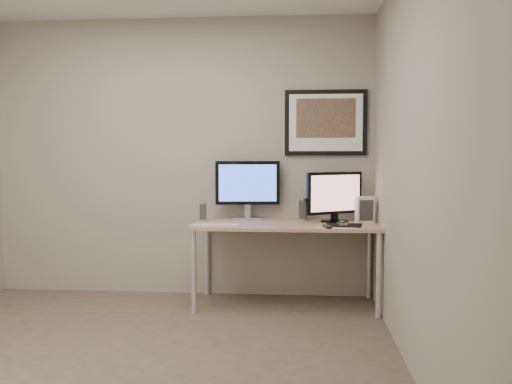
{
  "coord_description": "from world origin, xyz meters",
  "views": [
    {
      "loc": [
        1.13,
        -3.36,
        1.33
      ],
      "look_at": [
        0.76,
        1.1,
        1.02
      ],
      "focal_mm": 38.0,
      "sensor_mm": 36.0,
      "label": 1
    }
  ],
  "objects_px": {
    "monitor_tv": "(335,195)",
    "speaker_right": "(303,209)",
    "framed_art": "(326,123)",
    "fan_unit": "(365,210)",
    "desk": "(286,230)",
    "keyboard": "(216,225)",
    "speaker_left": "(203,211)",
    "monitor_large": "(248,187)"
  },
  "relations": [
    {
      "from": "framed_art",
      "to": "speaker_left",
      "type": "relative_size",
      "value": 4.51
    },
    {
      "from": "desk",
      "to": "speaker_right",
      "type": "bearing_deg",
      "value": 55.86
    },
    {
      "from": "monitor_tv",
      "to": "monitor_large",
      "type": "bearing_deg",
      "value": 137.4
    },
    {
      "from": "desk",
      "to": "speaker_left",
      "type": "distance_m",
      "value": 0.78
    },
    {
      "from": "monitor_large",
      "to": "monitor_tv",
      "type": "xyz_separation_m",
      "value": [
        0.79,
        -0.15,
        -0.06
      ]
    },
    {
      "from": "speaker_right",
      "to": "monitor_tv",
      "type": "bearing_deg",
      "value": -15.45
    },
    {
      "from": "keyboard",
      "to": "monitor_large",
      "type": "bearing_deg",
      "value": 63.52
    },
    {
      "from": "desk",
      "to": "monitor_tv",
      "type": "distance_m",
      "value": 0.53
    },
    {
      "from": "monitor_tv",
      "to": "speaker_left",
      "type": "height_order",
      "value": "monitor_tv"
    },
    {
      "from": "framed_art",
      "to": "fan_unit",
      "type": "height_order",
      "value": "framed_art"
    },
    {
      "from": "desk",
      "to": "framed_art",
      "type": "relative_size",
      "value": 2.13
    },
    {
      "from": "speaker_left",
      "to": "monitor_large",
      "type": "bearing_deg",
      "value": 15.82
    },
    {
      "from": "monitor_large",
      "to": "fan_unit",
      "type": "bearing_deg",
      "value": -14.85
    },
    {
      "from": "monitor_tv",
      "to": "speaker_right",
      "type": "height_order",
      "value": "monitor_tv"
    },
    {
      "from": "monitor_large",
      "to": "monitor_tv",
      "type": "distance_m",
      "value": 0.8
    },
    {
      "from": "desk",
      "to": "speaker_left",
      "type": "height_order",
      "value": "speaker_left"
    },
    {
      "from": "speaker_right",
      "to": "desk",
      "type": "bearing_deg",
      "value": -115.37
    },
    {
      "from": "desk",
      "to": "fan_unit",
      "type": "xyz_separation_m",
      "value": [
        0.69,
        0.09,
        0.18
      ]
    },
    {
      "from": "framed_art",
      "to": "speaker_right",
      "type": "distance_m",
      "value": 0.82
    },
    {
      "from": "keyboard",
      "to": "fan_unit",
      "type": "xyz_separation_m",
      "value": [
        1.27,
        0.32,
        0.11
      ]
    },
    {
      "from": "desk",
      "to": "monitor_large",
      "type": "bearing_deg",
      "value": 146.18
    },
    {
      "from": "desk",
      "to": "framed_art",
      "type": "height_order",
      "value": "framed_art"
    },
    {
      "from": "desk",
      "to": "monitor_tv",
      "type": "relative_size",
      "value": 3.2
    },
    {
      "from": "desk",
      "to": "monitor_large",
      "type": "distance_m",
      "value": 0.57
    },
    {
      "from": "monitor_tv",
      "to": "keyboard",
      "type": "relative_size",
      "value": 1.21
    },
    {
      "from": "framed_art",
      "to": "speaker_left",
      "type": "distance_m",
      "value": 1.39
    },
    {
      "from": "framed_art",
      "to": "fan_unit",
      "type": "distance_m",
      "value": 0.88
    },
    {
      "from": "desk",
      "to": "framed_art",
      "type": "bearing_deg",
      "value": 43.46
    },
    {
      "from": "desk",
      "to": "framed_art",
      "type": "distance_m",
      "value": 1.07
    },
    {
      "from": "monitor_large",
      "to": "speaker_left",
      "type": "relative_size",
      "value": 3.56
    },
    {
      "from": "speaker_right",
      "to": "fan_unit",
      "type": "height_order",
      "value": "fan_unit"
    },
    {
      "from": "monitor_large",
      "to": "framed_art",
      "type": "bearing_deg",
      "value": 0.69
    },
    {
      "from": "monitor_large",
      "to": "speaker_left",
      "type": "bearing_deg",
      "value": -167.78
    },
    {
      "from": "monitor_large",
      "to": "monitor_tv",
      "type": "relative_size",
      "value": 1.19
    },
    {
      "from": "monitor_large",
      "to": "fan_unit",
      "type": "distance_m",
      "value": 1.08
    },
    {
      "from": "desk",
      "to": "keyboard",
      "type": "xyz_separation_m",
      "value": [
        -0.58,
        -0.24,
        0.07
      ]
    },
    {
      "from": "desk",
      "to": "monitor_tv",
      "type": "xyz_separation_m",
      "value": [
        0.42,
        0.09,
        0.3
      ]
    },
    {
      "from": "keyboard",
      "to": "fan_unit",
      "type": "bearing_deg",
      "value": 12.47
    },
    {
      "from": "desk",
      "to": "framed_art",
      "type": "xyz_separation_m",
      "value": [
        0.35,
        0.33,
        0.96
      ]
    },
    {
      "from": "speaker_left",
      "to": "fan_unit",
      "type": "xyz_separation_m",
      "value": [
        1.44,
        -0.02,
        0.03
      ]
    },
    {
      "from": "speaker_right",
      "to": "keyboard",
      "type": "relative_size",
      "value": 0.49
    },
    {
      "from": "fan_unit",
      "to": "speaker_right",
      "type": "bearing_deg",
      "value": 157.46
    }
  ]
}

